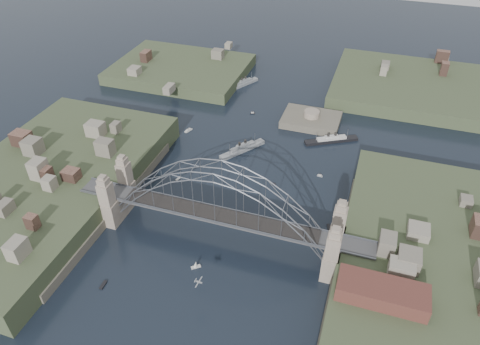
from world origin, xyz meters
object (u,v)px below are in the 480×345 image
object	(u,v)px
bridge	(219,204)
wharf_shed	(382,293)
naval_cruiser_near	(242,149)
fort_island	(311,124)
naval_cruiser_far	(244,83)
ocean_liner	(331,140)

from	to	relation	value
bridge	wharf_shed	bearing A→B (deg)	-17.65
naval_cruiser_near	wharf_shed	bearing A→B (deg)	-47.93
fort_island	naval_cruiser_far	bearing A→B (deg)	146.59
fort_island	naval_cruiser_near	world-z (taller)	fort_island
naval_cruiser_far	ocean_liner	bearing A→B (deg)	-37.12
naval_cruiser_near	naval_cruiser_far	world-z (taller)	naval_cruiser_near
naval_cruiser_near	ocean_liner	world-z (taller)	naval_cruiser_near
ocean_liner	naval_cruiser_far	bearing A→B (deg)	142.88
bridge	ocean_liner	size ratio (longest dim) A/B	4.47
fort_island	wharf_shed	xyz separation A→B (m)	(32.00, -84.00, 10.34)
ocean_liner	bridge	bearing A→B (deg)	-110.17
fort_island	naval_cruiser_near	xyz separation A→B (m)	(-19.46, -26.98, 1.21)
fort_island	ocean_liner	size ratio (longest dim) A/B	1.17
naval_cruiser_far	naval_cruiser_near	bearing A→B (deg)	-72.47
bridge	fort_island	bearing A→B (deg)	80.27
wharf_shed	naval_cruiser_near	size ratio (longest dim) A/B	1.19
bridge	naval_cruiser_far	bearing A→B (deg)	104.05
naval_cruiser_near	naval_cruiser_far	bearing A→B (deg)	107.53
naval_cruiser_far	ocean_liner	size ratio (longest dim) A/B	0.80
bridge	fort_island	xyz separation A→B (m)	(12.00, 70.00, -12.66)
fort_island	naval_cruiser_far	size ratio (longest dim) A/B	1.47
ocean_liner	naval_cruiser_near	bearing A→B (deg)	-151.03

